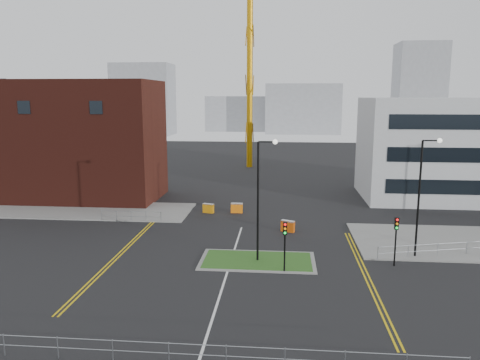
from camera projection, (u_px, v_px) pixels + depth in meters
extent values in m
plane|color=black|center=(216.00, 308.00, 27.40)|extent=(200.00, 200.00, 0.00)
cube|color=slate|center=(62.00, 209.00, 50.75)|extent=(28.00, 8.00, 0.12)
cube|color=slate|center=(257.00, 261.00, 35.05)|extent=(8.60, 4.60, 0.08)
cube|color=#264F1A|center=(257.00, 261.00, 35.04)|extent=(8.00, 4.00, 0.12)
cube|color=#471911|center=(82.00, 141.00, 55.39)|extent=(18.00, 10.00, 14.00)
cube|color=black|center=(24.00, 107.00, 50.12)|extent=(1.40, 0.10, 1.40)
cube|color=black|center=(96.00, 108.00, 49.40)|extent=(1.40, 0.10, 1.40)
cube|color=silver|center=(471.00, 149.00, 55.34)|extent=(25.00, 12.00, 12.00)
cylinder|color=#C6870B|center=(250.00, 54.00, 78.07)|extent=(1.00, 1.00, 38.13)
cylinder|color=black|center=(258.00, 203.00, 34.25)|extent=(0.16, 0.16, 9.00)
cylinder|color=black|center=(267.00, 142.00, 33.40)|extent=(1.20, 0.10, 0.10)
sphere|color=silver|center=(275.00, 142.00, 33.34)|extent=(0.36, 0.36, 0.36)
cylinder|color=black|center=(419.00, 200.00, 35.13)|extent=(0.16, 0.16, 9.00)
cylinder|color=black|center=(431.00, 141.00, 34.28)|extent=(1.20, 0.10, 0.10)
sphere|color=silver|center=(440.00, 141.00, 34.22)|extent=(0.36, 0.36, 0.36)
cylinder|color=black|center=(285.00, 252.00, 32.65)|extent=(0.12, 0.12, 3.00)
cube|color=black|center=(285.00, 228.00, 32.34)|extent=(0.28, 0.22, 0.90)
sphere|color=red|center=(285.00, 225.00, 32.16)|extent=(0.18, 0.18, 0.18)
sphere|color=orange|center=(285.00, 229.00, 32.22)|extent=(0.18, 0.18, 0.18)
sphere|color=#0CCC33|center=(285.00, 233.00, 32.27)|extent=(0.18, 0.18, 0.18)
cylinder|color=black|center=(395.00, 246.00, 33.89)|extent=(0.12, 0.12, 3.00)
cube|color=black|center=(397.00, 223.00, 33.58)|extent=(0.28, 0.22, 0.90)
sphere|color=red|center=(397.00, 220.00, 33.40)|extent=(0.18, 0.18, 0.18)
sphere|color=orange|center=(397.00, 224.00, 33.46)|extent=(0.18, 0.18, 0.18)
sphere|color=#0CCC33|center=(397.00, 228.00, 33.51)|extent=(0.18, 0.18, 0.18)
cylinder|color=gray|center=(197.00, 345.00, 21.33)|extent=(24.00, 0.04, 0.04)
cylinder|color=gray|center=(197.00, 355.00, 21.42)|extent=(24.00, 0.04, 0.04)
cylinder|color=gray|center=(131.00, 211.00, 45.84)|extent=(6.00, 0.04, 0.04)
cylinder|color=gray|center=(131.00, 216.00, 45.93)|extent=(6.00, 0.04, 0.04)
cylinder|color=gray|center=(102.00, 216.00, 46.20)|extent=(0.05, 0.05, 1.10)
cylinder|color=gray|center=(161.00, 217.00, 45.66)|extent=(0.05, 0.05, 1.10)
cylinder|color=gray|center=(378.00, 254.00, 35.13)|extent=(0.05, 0.05, 1.10)
cube|color=silver|center=(220.00, 293.00, 29.35)|extent=(0.15, 30.00, 0.01)
cube|color=gold|center=(124.00, 248.00, 38.01)|extent=(0.12, 24.00, 0.01)
cube|color=gold|center=(127.00, 248.00, 37.98)|extent=(0.12, 24.00, 0.01)
cube|color=gold|center=(364.00, 275.00, 32.42)|extent=(0.12, 20.00, 0.01)
cube|color=gold|center=(368.00, 275.00, 32.39)|extent=(0.12, 20.00, 0.01)
cube|color=gray|center=(144.00, 100.00, 146.63)|extent=(18.00, 12.00, 22.00)
cube|color=gray|center=(303.00, 109.00, 152.45)|extent=(24.00, 12.00, 16.00)
cube|color=gray|center=(419.00, 90.00, 143.33)|extent=(14.00, 12.00, 28.00)
cube|color=gray|center=(250.00, 114.00, 164.23)|extent=(30.00, 12.00, 12.00)
cube|color=orange|center=(237.00, 208.00, 49.49)|extent=(1.25, 0.43, 1.03)
cube|color=silver|center=(237.00, 204.00, 49.41)|extent=(1.25, 0.43, 0.12)
cube|color=orange|center=(208.00, 208.00, 49.48)|extent=(1.23, 0.70, 0.97)
cube|color=silver|center=(208.00, 204.00, 49.41)|extent=(1.23, 0.70, 0.12)
cube|color=#CF4D0B|center=(288.00, 226.00, 42.59)|extent=(1.31, 0.87, 1.04)
cube|color=silver|center=(288.00, 221.00, 42.51)|extent=(1.31, 0.87, 0.12)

